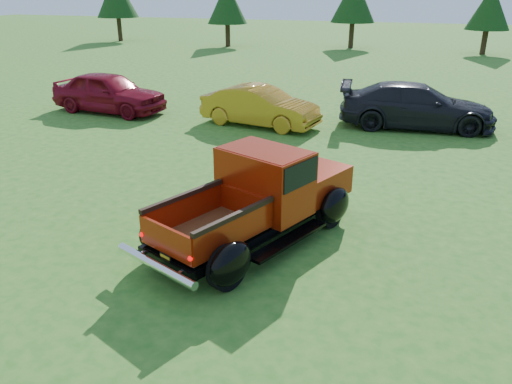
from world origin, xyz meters
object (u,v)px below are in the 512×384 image
pickup_truck (265,195)px  show_car_grey (416,106)px  tree_mid_right (490,7)px  show_car_yellow (260,106)px  show_car_red (109,92)px  tree_west (227,3)px

pickup_truck → show_car_grey: size_ratio=0.96×
tree_mid_right → show_car_grey: 21.31m
show_car_grey → show_car_yellow: bearing=99.9°
show_car_red → show_car_grey: 10.80m
tree_west → pickup_truck: 31.07m
tree_mid_right → show_car_grey: tree_mid_right is taller
show_car_red → show_car_grey: size_ratio=0.87×
show_car_yellow → show_car_grey: size_ratio=0.80×
tree_west → show_car_red: bearing=-80.6°
show_car_yellow → tree_west: bearing=34.3°
pickup_truck → tree_west: bearing=135.4°
pickup_truck → show_car_grey: (2.44, 8.80, -0.07)m
tree_mid_right → show_car_red: (-14.50, -22.10, -2.24)m
tree_west → show_car_red: size_ratio=1.08×
show_car_red → show_car_yellow: 5.83m
pickup_truck → show_car_yellow: size_ratio=1.21×
tree_mid_right → show_car_yellow: 23.97m
show_car_yellow → show_car_grey: (4.90, 1.37, 0.07)m
tree_mid_right → show_car_grey: size_ratio=0.89×
tree_mid_right → pickup_truck: size_ratio=0.93×
tree_west → show_car_yellow: tree_west is taller
pickup_truck → show_car_red: bearing=160.7°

